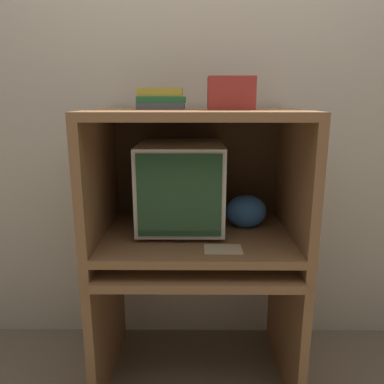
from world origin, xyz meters
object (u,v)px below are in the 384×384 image
object	(u,v)px
keyboard	(177,257)
mouse	(238,258)
book_stack	(161,99)
storage_box	(231,93)
snack_bag	(246,211)
crt_monitor	(181,185)

from	to	relation	value
keyboard	mouse	world-z (taller)	mouse
book_stack	storage_box	xyz separation A→B (m)	(0.30, -0.05, 0.02)
book_stack	keyboard	bearing A→B (deg)	-61.32
keyboard	snack_bag	bearing A→B (deg)	28.28
snack_bag	book_stack	distance (m)	0.67
keyboard	storage_box	xyz separation A→B (m)	(0.23, 0.08, 0.72)
book_stack	storage_box	bearing A→B (deg)	-9.00
snack_bag	storage_box	world-z (taller)	storage_box
crt_monitor	storage_box	bearing A→B (deg)	-22.18
crt_monitor	book_stack	bearing A→B (deg)	-153.72
crt_monitor	keyboard	xyz separation A→B (m)	(-0.01, -0.17, -0.30)
keyboard	snack_bag	size ratio (longest dim) A/B	2.16
snack_bag	book_stack	size ratio (longest dim) A/B	0.95
keyboard	mouse	size ratio (longest dim) A/B	5.88
crt_monitor	book_stack	xyz separation A→B (m)	(-0.08, -0.04, 0.40)
keyboard	storage_box	distance (m)	0.76
snack_bag	keyboard	bearing A→B (deg)	-151.72
mouse	crt_monitor	bearing A→B (deg)	144.60
keyboard	crt_monitor	bearing A→B (deg)	85.17
keyboard	snack_bag	xyz separation A→B (m)	(0.33, 0.18, 0.16)
crt_monitor	mouse	size ratio (longest dim) A/B	6.15
mouse	snack_bag	size ratio (longest dim) A/B	0.37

